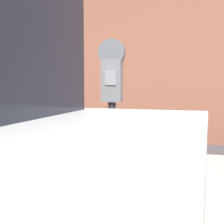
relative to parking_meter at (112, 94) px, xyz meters
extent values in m
cube|color=#BCB7AD|center=(-0.55, 1.24, -1.12)|extent=(24.00, 2.80, 0.11)
cube|color=#935642|center=(-0.55, 4.21, 1.76)|extent=(24.00, 0.30, 5.87)
cylinder|color=#2D2D30|center=(0.00, 0.00, -0.57)|extent=(0.07, 0.07, 1.00)
cube|color=slate|center=(0.00, 0.00, 0.12)|extent=(0.18, 0.12, 0.36)
cube|color=gray|center=(0.00, -0.06, 0.14)|extent=(0.10, 0.01, 0.13)
cylinder|color=slate|center=(0.00, 0.00, 0.36)|extent=(0.23, 0.09, 0.23)
camera|label=1|loc=(0.68, -2.65, 0.09)|focal=50.00mm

